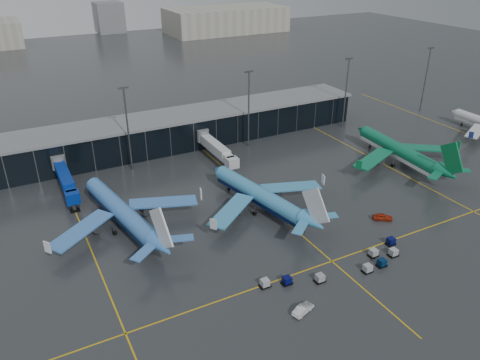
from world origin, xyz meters
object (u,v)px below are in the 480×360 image
mobile_airstair (278,210)px  service_van_red (383,217)px  service_van_white (303,309)px  baggage_carts (349,265)px  airliner_arkefly (120,201)px  airliner_aer_lingus (399,142)px  airliner_klm_near (259,186)px

mobile_airstair → service_van_red: (20.92, -14.94, 0.04)m
service_van_white → service_van_red: bearing=-82.5°
baggage_carts → service_van_white: baggage_carts is taller
airliner_arkefly → mobile_airstair: 39.10m
mobile_airstair → service_van_white: (-15.13, -32.85, 0.03)m
baggage_carts → service_van_red: bearing=29.7°
airliner_aer_lingus → airliner_arkefly: bearing=-177.6°
baggage_carts → mobile_airstair: (-1.12, 26.23, 0.01)m
service_van_red → service_van_white: bearing=150.4°
mobile_airstair → service_van_red: size_ratio=0.72×
airliner_aer_lingus → service_van_red: airliner_aer_lingus is taller
airliner_arkefly → airliner_klm_near: airliner_arkefly is taller
mobile_airstair → baggage_carts: bearing=-90.8°
airliner_aer_lingus → service_van_white: 76.33m
service_van_red → service_van_white: (-36.04, -17.92, -0.01)m
mobile_airstair → service_van_white: 36.17m
airliner_arkefly → airliner_klm_near: size_ratio=1.05×
mobile_airstair → airliner_aer_lingus: bearing=7.0°
mobile_airstair → service_van_red: bearing=-38.7°
airliner_arkefly → airliner_aer_lingus: bearing=-12.0°
service_van_red → airliner_klm_near: bearing=85.8°
baggage_carts → mobile_airstair: 26.25m
service_van_white → airliner_klm_near: bearing=-36.3°
airliner_klm_near → service_van_white: airliner_klm_near is taller
airliner_arkefly → service_van_red: (57.65, -26.84, -6.11)m
mobile_airstair → service_van_red: mobile_airstair is taller
airliner_aer_lingus → baggage_carts: bearing=-139.1°
airliner_aer_lingus → baggage_carts: (-47.45, -35.00, -6.13)m
airliner_klm_near → service_van_white: bearing=-118.1°
airliner_arkefly → airliner_klm_near: (33.22, -7.64, -0.33)m
airliner_klm_near → airliner_arkefly: bearing=156.3°
airliner_aer_lingus → mobile_airstair: airliner_aer_lingus is taller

